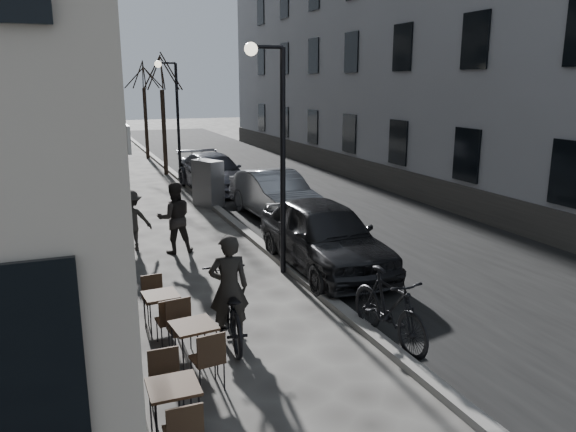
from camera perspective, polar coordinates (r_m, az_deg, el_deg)
ground at (r=8.28m, az=15.54°, el=-18.38°), size 120.00×120.00×0.00m
road at (r=23.44m, az=-0.58°, el=3.00°), size 7.30×60.00×0.00m
kerb at (r=22.39m, az=-9.33°, el=2.47°), size 0.25×60.00×0.12m
streetlamp_near at (r=12.31m, az=-1.29°, el=8.21°), size 0.90×0.28×5.09m
streetlamp_far at (r=23.90m, az=-11.57°, el=10.57°), size 0.90×0.28×5.09m
tree_near at (r=26.85m, az=-12.77°, el=14.03°), size 2.40×2.40×5.70m
tree_far at (r=32.78m, az=-14.51°, el=13.80°), size 2.40×2.40×5.70m
bistro_set_a at (r=7.35m, az=-11.49°, el=-18.45°), size 0.61×1.49×0.88m
bistro_set_b at (r=8.79m, az=-9.50°, el=-12.58°), size 0.69×1.57×0.91m
bistro_set_c at (r=10.18m, az=-12.74°, el=-9.19°), size 0.62×1.45×0.84m
sign_board at (r=7.18m, az=-15.65°, el=-19.57°), size 0.51×0.70×1.11m
utility_cabinet at (r=19.85m, az=-8.12°, el=3.30°), size 0.99×1.23×1.62m
bicycle at (r=9.69m, az=-5.98°, el=-9.25°), size 1.02×2.23×1.13m
cyclist_rider at (r=9.56m, az=-6.03°, el=-7.26°), size 0.73×0.53×1.85m
pedestrian_near at (r=14.55m, az=-11.45°, el=-0.19°), size 0.92×0.73×1.83m
pedestrian_mid at (r=15.06m, az=-15.63°, el=-0.44°), size 1.03×0.59×1.59m
pedestrian_far at (r=16.34m, az=-17.08°, el=0.91°), size 1.13×0.91×1.79m
car_near at (r=13.12m, az=3.70°, el=-1.94°), size 1.96×4.77×1.62m
car_mid at (r=18.00m, az=-1.32°, el=2.16°), size 1.84×4.61×1.49m
car_far at (r=22.74m, az=-7.59°, el=4.39°), size 2.31×5.07×1.44m
moped at (r=9.63m, az=10.24°, el=-9.18°), size 0.73×2.11×1.25m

